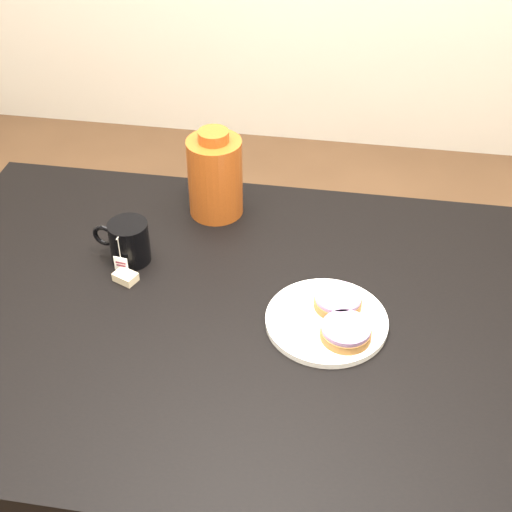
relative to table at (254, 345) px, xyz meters
name	(u,v)px	position (x,y,z in m)	size (l,w,h in m)	color
table	(254,345)	(0.00, 0.00, 0.00)	(1.40, 0.90, 0.75)	black
plate	(327,320)	(0.14, 0.00, 0.09)	(0.23, 0.23, 0.02)	white
bagel_back	(338,301)	(0.16, 0.04, 0.11)	(0.11, 0.11, 0.03)	brown
bagel_front	(346,332)	(0.18, -0.04, 0.11)	(0.12, 0.12, 0.03)	brown
mug	(129,242)	(-0.28, 0.13, 0.13)	(0.13, 0.09, 0.09)	black
teabag_pouch	(126,277)	(-0.27, 0.06, 0.09)	(0.04, 0.03, 0.02)	#C6B793
bagel_package	(215,176)	(-0.14, 0.32, 0.18)	(0.16, 0.16, 0.21)	maroon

